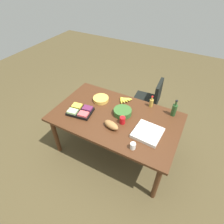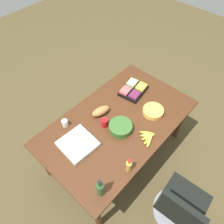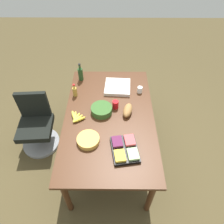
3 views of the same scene
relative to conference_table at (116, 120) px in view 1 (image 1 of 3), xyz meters
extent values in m
plane|color=#4F4327|center=(0.00, 0.00, -0.72)|extent=(10.00, 10.00, 0.00)
cube|color=#482715|center=(0.00, 0.00, 0.06)|extent=(1.90, 1.14, 0.04)
cylinder|color=#482715|center=(-0.86, -0.48, -0.34)|extent=(0.07, 0.07, 0.76)
cylinder|color=#482715|center=(0.86, -0.48, -0.34)|extent=(0.07, 0.07, 0.76)
cylinder|color=#482715|center=(-0.86, 0.48, -0.34)|extent=(0.07, 0.07, 0.76)
cylinder|color=#482715|center=(0.86, 0.48, -0.34)|extent=(0.07, 0.07, 0.76)
cylinder|color=gray|center=(0.12, 1.08, -0.69)|extent=(0.56, 0.56, 0.05)
cylinder|color=gray|center=(0.12, 1.08, -0.49)|extent=(0.06, 0.06, 0.35)
cube|color=black|center=(0.12, 1.08, -0.32)|extent=(0.51, 0.51, 0.09)
cube|color=black|center=(0.34, 1.10, -0.06)|extent=(0.09, 0.44, 0.44)
cube|color=silver|center=(0.54, -0.11, 0.10)|extent=(0.38, 0.38, 0.05)
cube|color=black|center=(-0.52, -0.18, 0.10)|extent=(0.40, 0.33, 0.04)
cube|color=#ACD78E|center=(-0.60, -0.26, 0.13)|extent=(0.16, 0.13, 0.03)
cube|color=#DC5355|center=(-0.42, -0.23, 0.13)|extent=(0.16, 0.13, 0.03)
cube|color=yellow|center=(-0.62, -0.12, 0.13)|extent=(0.16, 0.13, 0.03)
cube|color=#602347|center=(-0.44, -0.10, 0.13)|extent=(0.16, 0.13, 0.03)
ellipsoid|color=gold|center=(-0.09, 0.37, 0.10)|extent=(0.12, 0.16, 0.04)
ellipsoid|color=gold|center=(-0.07, 0.39, 0.10)|extent=(0.15, 0.14, 0.04)
ellipsoid|color=yellow|center=(-0.05, 0.41, 0.10)|extent=(0.17, 0.10, 0.04)
ellipsoid|color=#D5D542|center=(-0.04, 0.43, 0.10)|extent=(0.17, 0.04, 0.04)
ellipsoid|color=yellow|center=(-0.02, 0.45, 0.10)|extent=(0.17, 0.09, 0.04)
cylinder|color=gold|center=(-0.40, 0.23, 0.11)|extent=(0.31, 0.31, 0.06)
cylinder|color=#345F27|center=(0.06, 0.10, 0.12)|extent=(0.34, 0.34, 0.09)
cylinder|color=gold|center=(0.38, 0.48, 0.14)|extent=(0.07, 0.07, 0.13)
cylinder|color=gold|center=(0.38, 0.48, 0.24)|extent=(0.03, 0.03, 0.05)
cylinder|color=red|center=(0.38, 0.48, 0.27)|extent=(0.04, 0.04, 0.01)
ellipsoid|color=#9F6F3C|center=(0.05, -0.23, 0.13)|extent=(0.26, 0.17, 0.10)
cylinder|color=red|center=(0.15, -0.08, 0.13)|extent=(0.09, 0.09, 0.11)
cylinder|color=white|center=(0.46, -0.42, 0.12)|extent=(0.08, 0.08, 0.09)
cylinder|color=#254821|center=(0.74, 0.44, 0.17)|extent=(0.07, 0.07, 0.19)
cylinder|color=#254821|center=(0.74, 0.44, 0.31)|extent=(0.03, 0.03, 0.07)
cylinder|color=black|center=(0.74, 0.44, 0.35)|extent=(0.04, 0.04, 0.01)
camera|label=1|loc=(0.90, -1.79, 1.92)|focal=29.10mm
camera|label=2|loc=(1.18, 0.98, 2.16)|focal=34.29mm
camera|label=3|loc=(-1.78, -0.05, 2.03)|focal=33.20mm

